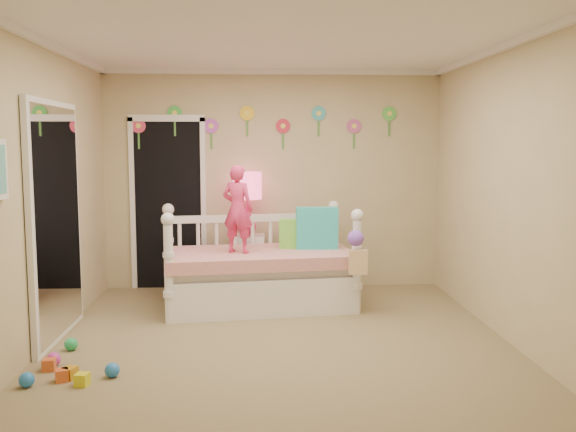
{
  "coord_description": "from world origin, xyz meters",
  "views": [
    {
      "loc": [
        -0.19,
        -5.26,
        1.72
      ],
      "look_at": [
        0.1,
        0.6,
        1.05
      ],
      "focal_mm": 39.07,
      "sensor_mm": 36.0,
      "label": 1
    }
  ],
  "objects": [
    {
      "name": "left_wall",
      "position": [
        -2.0,
        0.0,
        1.3
      ],
      "size": [
        0.01,
        4.5,
        2.6
      ],
      "primitive_type": "cube",
      "color": "tan",
      "rests_on": "floor"
    },
    {
      "name": "back_wall",
      "position": [
        0.0,
        2.25,
        1.3
      ],
      "size": [
        4.0,
        0.01,
        2.6
      ],
      "primitive_type": "cube",
      "color": "tan",
      "rests_on": "floor"
    },
    {
      "name": "flower_decals",
      "position": [
        -0.09,
        2.24,
        1.94
      ],
      "size": [
        3.4,
        0.02,
        0.5
      ],
      "primitive_type": null,
      "color": "#B2668C",
      "rests_on": "back_wall"
    },
    {
      "name": "floor",
      "position": [
        0.0,
        0.0,
        0.0
      ],
      "size": [
        4.0,
        4.5,
        0.01
      ],
      "primitive_type": "cube",
      "color": "#7F684C",
      "rests_on": "ground"
    },
    {
      "name": "child",
      "position": [
        -0.39,
        1.19,
        1.06
      ],
      "size": [
        0.39,
        0.33,
        0.91
      ],
      "primitive_type": "imported",
      "rotation": [
        0.0,
        0.0,
        2.73
      ],
      "color": "#E63468",
      "rests_on": "daybed"
    },
    {
      "name": "pillow_turquoise",
      "position": [
        0.45,
        1.41,
        0.82
      ],
      "size": [
        0.45,
        0.16,
        0.45
      ],
      "primitive_type": "cube",
      "rotation": [
        0.0,
        0.0,
        -0.01
      ],
      "color": "#23B1A4",
      "rests_on": "daybed"
    },
    {
      "name": "toy_scatter",
      "position": [
        -1.59,
        -0.35,
        0.06
      ],
      "size": [
        1.21,
        1.5,
        0.11
      ],
      "primitive_type": null,
      "rotation": [
        0.0,
        0.0,
        -0.37
      ],
      "color": "#996666",
      "rests_on": "floor"
    },
    {
      "name": "hanging_bag",
      "position": [
        0.77,
        0.75,
        0.66
      ],
      "size": [
        0.2,
        0.16,
        0.36
      ],
      "primitive_type": null,
      "color": "beige",
      "rests_on": "daybed"
    },
    {
      "name": "ceiling",
      "position": [
        0.0,
        0.0,
        2.6
      ],
      "size": [
        4.0,
        4.5,
        0.01
      ],
      "primitive_type": "cube",
      "color": "white",
      "rests_on": "floor"
    },
    {
      "name": "right_wall",
      "position": [
        2.0,
        0.0,
        1.3
      ],
      "size": [
        0.01,
        4.5,
        2.6
      ],
      "primitive_type": "cube",
      "color": "tan",
      "rests_on": "floor"
    },
    {
      "name": "table_lamp",
      "position": [
        -0.3,
        2.02,
        1.16
      ],
      "size": [
        0.34,
        0.34,
        0.74
      ],
      "color": "#EE1F68",
      "rests_on": "nightstand"
    },
    {
      "name": "crown_molding",
      "position": [
        0.0,
        0.0,
        2.57
      ],
      "size": [
        4.0,
        4.5,
        0.06
      ],
      "primitive_type": null,
      "color": "white",
      "rests_on": "ceiling"
    },
    {
      "name": "nightstand",
      "position": [
        -0.3,
        2.02,
        0.33
      ],
      "size": [
        0.41,
        0.32,
        0.67
      ],
      "primitive_type": "cube",
      "rotation": [
        0.0,
        0.0,
        -0.05
      ],
      "color": "white",
      "rests_on": "floor"
    },
    {
      "name": "mirror_closet",
      "position": [
        -1.96,
        0.3,
        1.05
      ],
      "size": [
        0.07,
        1.3,
        2.1
      ],
      "primitive_type": "cube",
      "color": "white",
      "rests_on": "left_wall"
    },
    {
      "name": "pillow_lime",
      "position": [
        0.22,
        1.44,
        0.76
      ],
      "size": [
        0.35,
        0.17,
        0.32
      ],
      "primitive_type": "cube",
      "rotation": [
        0.0,
        0.0,
        -0.14
      ],
      "color": "#6ED03F",
      "rests_on": "daybed"
    },
    {
      "name": "daybed",
      "position": [
        -0.18,
        1.3,
        0.54
      ],
      "size": [
        2.12,
        1.33,
        1.08
      ],
      "primitive_type": null,
      "rotation": [
        0.0,
        0.0,
        0.13
      ],
      "color": "white",
      "rests_on": "floor"
    },
    {
      "name": "closet_doorway",
      "position": [
        -1.25,
        2.23,
        1.03
      ],
      "size": [
        0.9,
        0.04,
        2.07
      ],
      "primitive_type": "cube",
      "color": "black",
      "rests_on": "back_wall"
    }
  ]
}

